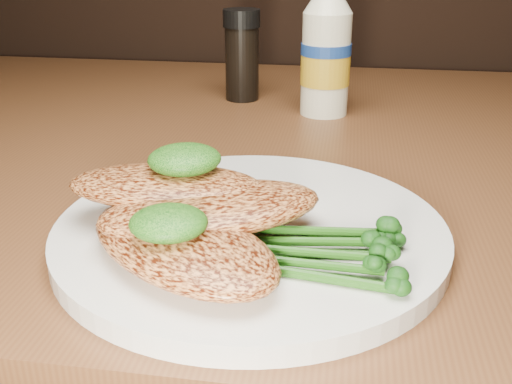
# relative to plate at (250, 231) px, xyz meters

# --- Properties ---
(plate) EXTENTS (0.29, 0.29, 0.01)m
(plate) POSITION_rel_plate_xyz_m (0.00, 0.00, 0.00)
(plate) COLOR white
(plate) RESTS_ON dining_table
(chicken_front) EXTENTS (0.18, 0.16, 0.03)m
(chicken_front) POSITION_rel_plate_xyz_m (-0.03, -0.06, 0.02)
(chicken_front) COLOR #D48143
(chicken_front) RESTS_ON plate
(chicken_mid) EXTENTS (0.18, 0.14, 0.02)m
(chicken_mid) POSITION_rel_plate_xyz_m (-0.02, -0.03, 0.03)
(chicken_mid) COLOR #D48143
(chicken_mid) RESTS_ON plate
(chicken_back) EXTENTS (0.15, 0.08, 0.02)m
(chicken_back) POSITION_rel_plate_xyz_m (-0.06, -0.01, 0.04)
(chicken_back) COLOR #D48143
(chicken_back) RESTS_ON plate
(pesto_front) EXTENTS (0.05, 0.05, 0.02)m
(pesto_front) POSITION_rel_plate_xyz_m (-0.04, -0.07, 0.04)
(pesto_front) COLOR #08360A
(pesto_front) RESTS_ON chicken_front
(pesto_back) EXTENTS (0.07, 0.06, 0.02)m
(pesto_back) POSITION_rel_plate_xyz_m (-0.05, 0.00, 0.05)
(pesto_back) COLOR #08360A
(pesto_back) RESTS_ON chicken_back
(broccolini_bundle) EXTENTS (0.15, 0.13, 0.02)m
(broccolini_bundle) POSITION_rel_plate_xyz_m (0.05, -0.04, 0.02)
(broccolini_bundle) COLOR #1C4E11
(broccolini_bundle) RESTS_ON plate
(mayo_bottle) EXTENTS (0.06, 0.06, 0.17)m
(mayo_bottle) POSITION_rel_plate_xyz_m (0.04, 0.35, 0.08)
(mayo_bottle) COLOR white
(mayo_bottle) RESTS_ON dining_table
(pepper_grinder) EXTENTS (0.06, 0.06, 0.12)m
(pepper_grinder) POSITION_rel_plate_xyz_m (-0.08, 0.41, 0.05)
(pepper_grinder) COLOR black
(pepper_grinder) RESTS_ON dining_table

